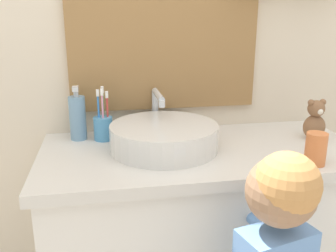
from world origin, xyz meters
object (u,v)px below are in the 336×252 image
(sink_basin, at_px, (164,136))
(drinking_cup, at_px, (316,149))
(soap_dispenser, at_px, (78,117))
(toothbrush_holder, at_px, (103,126))
(teddy_bear, at_px, (315,120))

(sink_basin, height_order, drinking_cup, sink_basin)
(sink_basin, bearing_deg, soap_dispenser, 152.40)
(sink_basin, relative_size, toothbrush_holder, 2.17)
(sink_basin, height_order, toothbrush_holder, toothbrush_holder)
(soap_dispenser, distance_m, drinking_cup, 0.79)
(soap_dispenser, bearing_deg, drinking_cup, -27.01)
(sink_basin, height_order, teddy_bear, sink_basin)
(sink_basin, xyz_separation_m, toothbrush_holder, (-0.20, 0.13, 0.00))
(toothbrush_holder, distance_m, drinking_cup, 0.70)
(soap_dispenser, relative_size, teddy_bear, 1.33)
(sink_basin, xyz_separation_m, soap_dispenser, (-0.28, 0.15, 0.04))
(teddy_bear, bearing_deg, toothbrush_holder, 170.77)
(drinking_cup, bearing_deg, teddy_bear, 60.46)
(toothbrush_holder, relative_size, teddy_bear, 1.30)
(soap_dispenser, height_order, drinking_cup, soap_dispenser)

